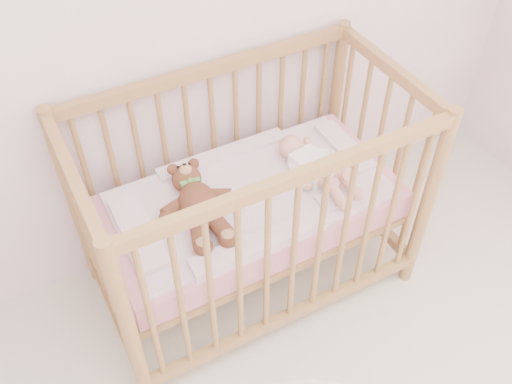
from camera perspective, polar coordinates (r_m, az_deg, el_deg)
crib at (r=2.39m, az=-0.56°, el=-1.27°), size 1.36×0.76×1.00m
mattress at (r=2.40m, az=-0.56°, el=-1.52°), size 1.22×0.62×0.13m
blanket at (r=2.35m, az=-0.57°, el=-0.27°), size 1.10×0.58×0.06m
baby at (r=2.39m, az=5.68°, el=2.98°), size 0.30×0.51×0.11m
teddy_bear at (r=2.21m, az=-5.73°, el=-1.08°), size 0.38×0.51×0.13m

